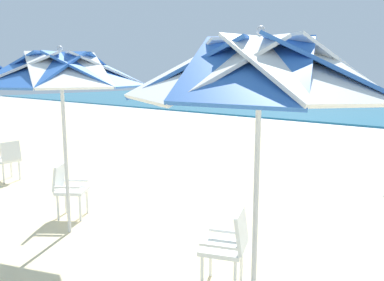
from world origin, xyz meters
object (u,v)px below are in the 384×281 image
at_px(beach_umbrella_1, 61,72).
at_px(plastic_chair_1, 68,187).
at_px(plastic_chair_0, 229,244).
at_px(plastic_chair_2, 8,158).
at_px(beach_umbrella_0, 260,71).

relative_size(beach_umbrella_1, plastic_chair_1, 3.07).
bearing_deg(beach_umbrella_1, plastic_chair_0, 6.54).
bearing_deg(plastic_chair_2, plastic_chair_1, -6.74).
distance_m(plastic_chair_0, plastic_chair_2, 6.10).
bearing_deg(beach_umbrella_1, beach_umbrella_0, 1.20).
xyz_separation_m(plastic_chair_0, plastic_chair_2, (-6.09, 0.38, 0.00)).
relative_size(beach_umbrella_1, plastic_chair_2, 3.07).
xyz_separation_m(plastic_chair_0, beach_umbrella_1, (-2.63, -0.30, 1.81)).
height_order(beach_umbrella_1, plastic_chair_2, beach_umbrella_1).
bearing_deg(plastic_chair_2, beach_umbrella_0, -5.36).
bearing_deg(plastic_chair_1, plastic_chair_2, 173.26).
height_order(beach_umbrella_0, plastic_chair_0, beach_umbrella_0).
xyz_separation_m(beach_umbrella_1, plastic_chair_1, (-0.56, 0.33, -1.81)).
xyz_separation_m(plastic_chair_1, plastic_chair_2, (-2.90, 0.34, 0.00)).
height_order(plastic_chair_0, plastic_chair_1, same).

